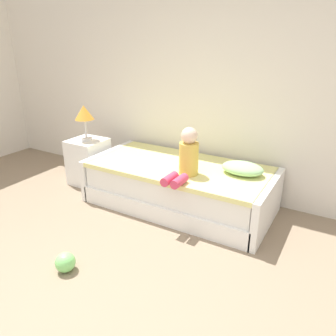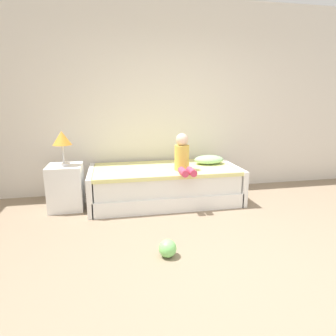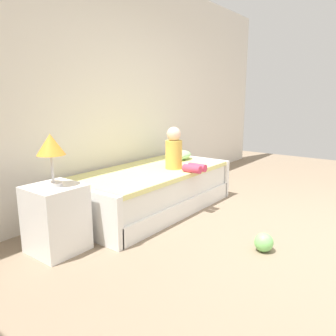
% 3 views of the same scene
% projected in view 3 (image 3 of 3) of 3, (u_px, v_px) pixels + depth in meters
% --- Properties ---
extents(ground_plane, '(9.20, 9.20, 0.00)m').
position_uv_depth(ground_plane, '(333.00, 248.00, 3.01)').
color(ground_plane, gray).
extents(wall_rear, '(7.20, 0.10, 2.90)m').
position_uv_depth(wall_rear, '(125.00, 89.00, 4.23)').
color(wall_rear, silver).
rests_on(wall_rear, ground).
extents(bed, '(2.11, 1.00, 0.50)m').
position_uv_depth(bed, '(152.00, 190.00, 3.98)').
color(bed, white).
rests_on(bed, ground).
extents(nightstand, '(0.44, 0.44, 0.60)m').
position_uv_depth(nightstand, '(56.00, 219.00, 2.90)').
color(nightstand, white).
rests_on(nightstand, ground).
extents(table_lamp, '(0.24, 0.24, 0.45)m').
position_uv_depth(table_lamp, '(51.00, 147.00, 2.76)').
color(table_lamp, silver).
rests_on(table_lamp, nightstand).
extents(child_figure, '(0.20, 0.51, 0.50)m').
position_uv_depth(child_figure, '(177.00, 152.00, 3.91)').
color(child_figure, gold).
rests_on(child_figure, bed).
extents(pillow, '(0.44, 0.30, 0.13)m').
position_uv_depth(pillow, '(178.00, 155.00, 4.51)').
color(pillow, '#99CC8C').
rests_on(pillow, bed).
extents(toy_ball, '(0.17, 0.17, 0.17)m').
position_uv_depth(toy_ball, '(264.00, 242.00, 2.92)').
color(toy_ball, '#7FD872').
rests_on(toy_ball, ground).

